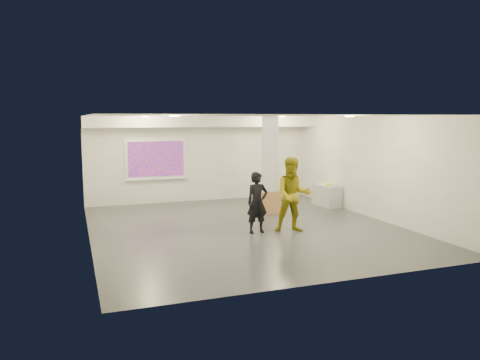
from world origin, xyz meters
name	(u,v)px	position (x,y,z in m)	size (l,w,h in m)	color
floor	(245,228)	(0.00, 0.00, 0.00)	(8.00, 9.00, 0.01)	#36373D
ceiling	(245,116)	(0.00, 0.00, 3.00)	(8.00, 9.00, 0.01)	silver
wall_back	(201,159)	(0.00, 4.50, 1.50)	(8.00, 0.01, 3.00)	silver
wall_front	(335,200)	(0.00, -4.50, 1.50)	(8.00, 0.01, 3.00)	silver
wall_left	(87,179)	(-4.00, 0.00, 1.50)	(0.01, 9.00, 3.00)	silver
wall_right	(372,167)	(4.00, 0.00, 1.50)	(0.01, 9.00, 3.00)	silver
soffit_band	(205,122)	(0.00, 3.95, 2.82)	(8.00, 1.10, 0.36)	silver
downlight_nw	(146,117)	(-2.20, 2.50, 2.98)	(0.22, 0.22, 0.02)	#FFE686
downlight_ne	(281,117)	(2.20, 2.50, 2.98)	(0.22, 0.22, 0.02)	#FFE686
downlight_sw	(174,116)	(-2.20, -1.50, 2.98)	(0.22, 0.22, 0.02)	#FFE686
downlight_se	(350,116)	(2.20, -1.50, 2.98)	(0.22, 0.22, 0.02)	#FFE686
column	(270,164)	(1.50, 1.80, 1.50)	(0.52, 0.52, 3.00)	silver
projection_screen	(156,159)	(-1.60, 4.45, 1.53)	(2.10, 0.13, 1.42)	white
credenza	(327,195)	(3.72, 2.09, 0.35)	(0.50, 1.21, 0.71)	#9FA2A5
papers_stack	(325,184)	(3.71, 2.18, 0.72)	(0.28, 0.35, 0.02)	white
postit_pad	(327,184)	(3.75, 2.11, 0.72)	(0.23, 0.32, 0.03)	yellow
cardboard_back	(271,203)	(1.36, 1.41, 0.34)	(0.63, 0.06, 0.69)	#976A3F
cardboard_front	(266,204)	(1.31, 1.63, 0.29)	(0.54, 0.05, 0.59)	#976A3F
woman	(257,203)	(0.10, -0.62, 0.79)	(0.57, 0.38, 1.58)	black
man	(293,195)	(1.01, -0.84, 0.97)	(0.94, 0.74, 1.94)	olive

